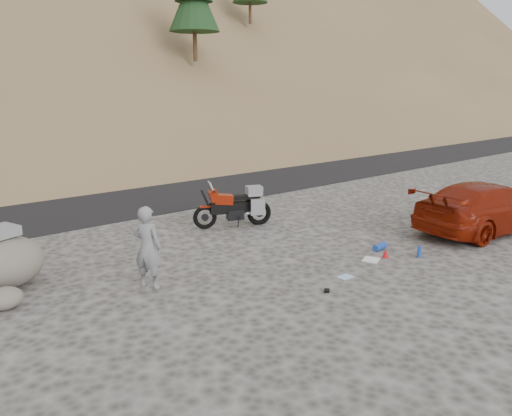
# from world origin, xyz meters

# --- Properties ---
(ground) EXTENTS (140.00, 140.00, 0.00)m
(ground) POSITION_xyz_m (0.00, 0.00, 0.00)
(ground) COLOR #3C3A37
(ground) RESTS_ON ground
(road) EXTENTS (120.00, 7.00, 0.05)m
(road) POSITION_xyz_m (0.00, 9.00, 0.00)
(road) COLOR black
(road) RESTS_ON ground
(motorcycle) EXTENTS (2.13, 1.12, 1.34)m
(motorcycle) POSITION_xyz_m (1.58, 3.04, 0.57)
(motorcycle) COLOR black
(motorcycle) RESTS_ON ground
(man) EXTENTS (0.64, 0.71, 1.64)m
(man) POSITION_xyz_m (-2.36, 0.65, 0.00)
(man) COLOR gray
(man) RESTS_ON ground
(red_car) EXTENTS (4.76, 2.40, 1.33)m
(red_car) POSITION_xyz_m (6.56, -1.56, 0.00)
(red_car) COLOR maroon
(red_car) RESTS_ON ground
(boulder) EXTENTS (1.75, 1.55, 1.21)m
(boulder) POSITION_xyz_m (-4.57, 2.44, 0.53)
(boulder) COLOR #555149
(boulder) RESTS_ON ground
(small_rock) EXTENTS (0.79, 0.75, 0.39)m
(small_rock) POSITION_xyz_m (-4.80, 1.39, 0.19)
(small_rock) COLOR #555149
(small_rock) RESTS_ON ground
(gear_white_cloth) EXTENTS (0.50, 0.48, 0.01)m
(gear_white_cloth) POSITION_xyz_m (2.27, -1.11, 0.01)
(gear_white_cloth) COLOR white
(gear_white_cloth) RESTS_ON ground
(gear_blue_mat) EXTENTS (0.42, 0.21, 0.16)m
(gear_blue_mat) POSITION_xyz_m (3.01, -0.78, 0.08)
(gear_blue_mat) COLOR #1C43AA
(gear_blue_mat) RESTS_ON ground
(gear_bottle) EXTENTS (0.11, 0.11, 0.25)m
(gear_bottle) POSITION_xyz_m (3.29, -1.67, 0.13)
(gear_bottle) COLOR #1C43AA
(gear_bottle) RESTS_ON ground
(gear_funnel) EXTENTS (0.19, 0.19, 0.20)m
(gear_funnel) POSITION_xyz_m (2.68, -1.20, 0.10)
(gear_funnel) COLOR red
(gear_funnel) RESTS_ON ground
(gear_glove_b) EXTENTS (0.16, 0.16, 0.04)m
(gear_glove_b) POSITION_xyz_m (0.18, -1.70, 0.02)
(gear_glove_b) COLOR black
(gear_glove_b) RESTS_ON ground
(gear_blue_cloth) EXTENTS (0.31, 0.23, 0.01)m
(gear_blue_cloth) POSITION_xyz_m (1.03, -1.43, 0.01)
(gear_blue_cloth) COLOR #9BBFF0
(gear_blue_cloth) RESTS_ON ground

